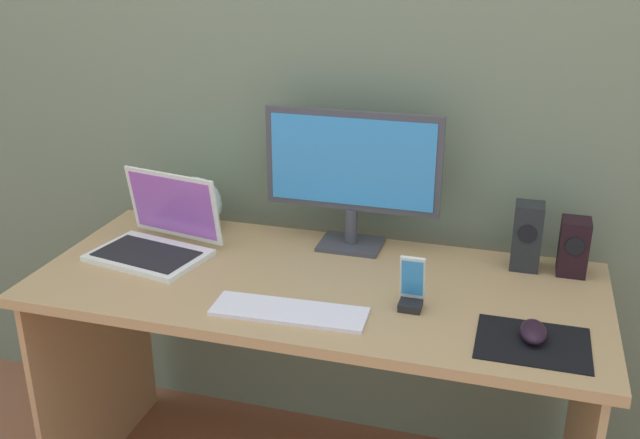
# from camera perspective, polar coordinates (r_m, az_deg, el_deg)

# --- Properties ---
(wall_back) EXTENTS (6.00, 0.04, 2.50)m
(wall_back) POSITION_cam_1_polar(r_m,az_deg,el_deg) (2.13, 2.84, 12.55)
(wall_back) COLOR slate
(wall_back) RESTS_ON ground_plane
(desk) EXTENTS (1.49, 0.65, 0.73)m
(desk) POSITION_cam_1_polar(r_m,az_deg,el_deg) (1.99, -0.28, -8.58)
(desk) COLOR tan
(desk) RESTS_ON ground_plane
(monitor) EXTENTS (0.50, 0.14, 0.40)m
(monitor) POSITION_cam_1_polar(r_m,az_deg,el_deg) (2.04, 2.54, 3.81)
(monitor) COLOR #3E3F47
(monitor) RESTS_ON desk
(speaker_right) EXTENTS (0.08, 0.08, 0.15)m
(speaker_right) POSITION_cam_1_polar(r_m,az_deg,el_deg) (2.04, 19.36, -2.04)
(speaker_right) COLOR black
(speaker_right) RESTS_ON desk
(speaker_near_monitor) EXTENTS (0.08, 0.08, 0.19)m
(speaker_near_monitor) POSITION_cam_1_polar(r_m,az_deg,el_deg) (2.03, 16.01, -1.27)
(speaker_near_monitor) COLOR black
(speaker_near_monitor) RESTS_ON desk
(laptop) EXTENTS (0.35, 0.30, 0.22)m
(laptop) POSITION_cam_1_polar(r_m,az_deg,el_deg) (2.11, -12.72, -1.44)
(laptop) COLOR white
(laptop) RESTS_ON desk
(fishbowl) EXTENTS (0.17, 0.17, 0.17)m
(fishbowl) POSITION_cam_1_polar(r_m,az_deg,el_deg) (2.25, -9.88, 1.19)
(fishbowl) COLOR silver
(fishbowl) RESTS_ON desk
(keyboard_external) EXTENTS (0.38, 0.13, 0.01)m
(keyboard_external) POSITION_cam_1_polar(r_m,az_deg,el_deg) (1.76, -2.44, -7.27)
(keyboard_external) COLOR white
(keyboard_external) RESTS_ON desk
(mousepad) EXTENTS (0.25, 0.20, 0.00)m
(mousepad) POSITION_cam_1_polar(r_m,az_deg,el_deg) (1.71, 16.43, -9.32)
(mousepad) COLOR black
(mousepad) RESTS_ON desk
(mouse) EXTENTS (0.07, 0.10, 0.04)m
(mouse) POSITION_cam_1_polar(r_m,az_deg,el_deg) (1.71, 16.47, -8.48)
(mouse) COLOR black
(mouse) RESTS_ON mousepad
(phone_in_dock) EXTENTS (0.06, 0.06, 0.14)m
(phone_in_dock) POSITION_cam_1_polar(r_m,az_deg,el_deg) (1.77, 7.24, -5.54)
(phone_in_dock) COLOR black
(phone_in_dock) RESTS_ON desk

